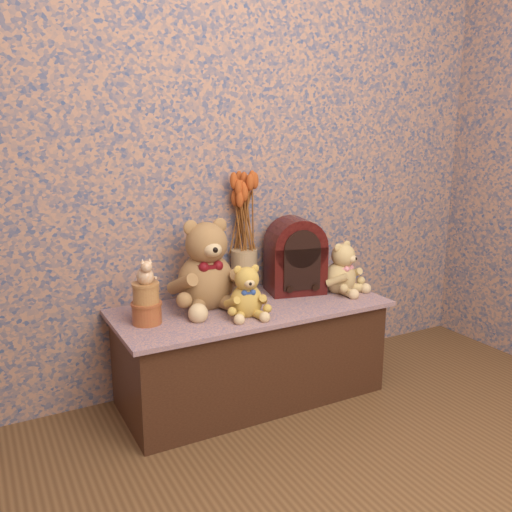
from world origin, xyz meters
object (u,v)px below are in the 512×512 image
Objects in this scene: teddy_large at (205,260)px; cathedral_radio at (295,255)px; ceramic_vase at (244,271)px; biscuit_tin_lower at (147,313)px; teddy_medium at (246,288)px; cat_figurine at (145,270)px; teddy_small at (341,265)px.

cathedral_radio is (0.47, 0.00, -0.03)m from teddy_large.
biscuit_tin_lower is at bearing -160.24° from ceramic_vase.
ceramic_vase is at bearing 167.76° from cathedral_radio.
cathedral_radio is 3.05× the size of biscuit_tin_lower.
teddy_large is 0.47m from cathedral_radio.
cathedral_radio is at bearing 41.50° from teddy_medium.
cat_figurine is at bearing 179.14° from teddy_medium.
teddy_medium is at bearing -14.20° from biscuit_tin_lower.
cat_figurine reaches higher than teddy_medium.
teddy_large is 0.68m from teddy_small.
teddy_large is at bearing 17.12° from biscuit_tin_lower.
teddy_large is 1.17× the size of cathedral_radio.
teddy_large reaches higher than teddy_small.
teddy_small is at bearing -26.36° from ceramic_vase.
ceramic_vase is at bearing 21.45° from cat_figurine.
teddy_large is at bearing 18.82° from cat_figurine.
cathedral_radio is 0.26m from ceramic_vase.
teddy_medium is at bearing -58.67° from teddy_large.
teddy_large is 3.80× the size of cat_figurine.
teddy_small is 0.97m from biscuit_tin_lower.
teddy_large is 2.01× the size of ceramic_vase.
cat_figurine is at bearing -159.26° from teddy_large.
biscuit_tin_lower is at bearing 156.03° from teddy_small.
teddy_medium is 2.13× the size of cat_figurine.
teddy_large is at bearing -167.44° from cathedral_radio.
cathedral_radio is 3.26× the size of cat_figurine.
teddy_large is 0.32m from cat_figurine.
cat_figurine is (-0.30, -0.09, 0.01)m from teddy_large.
biscuit_tin_lower is (-0.97, 0.01, -0.09)m from teddy_small.
teddy_medium is 0.42m from cathedral_radio.
teddy_large is at bearing 131.05° from teddy_medium.
biscuit_tin_lower is at bearing -159.26° from teddy_large.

